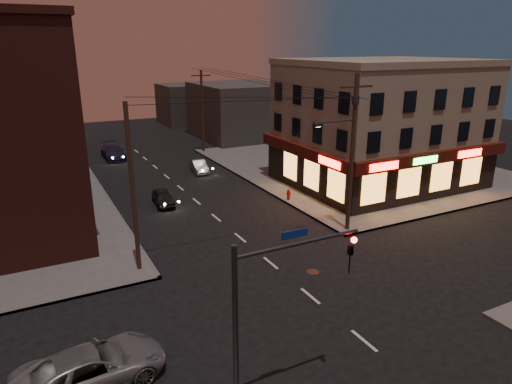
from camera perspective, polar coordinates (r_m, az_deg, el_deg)
ground at (r=23.10m, az=6.81°, el=-12.80°), size 120.00×120.00×0.00m
sidewalk_ne at (r=47.40m, az=12.10°, el=3.27°), size 24.00×28.00×0.15m
pizza_building at (r=40.89m, az=15.25°, el=8.30°), size 15.85×12.85×10.50m
bg_building_ne_a at (r=60.50m, az=-2.28°, el=10.08°), size 10.00×12.00×7.00m
bg_building_nw at (r=58.81m, az=-28.96°, el=8.15°), size 9.00×10.00×8.00m
bg_building_ne_b at (r=72.71m, az=-8.53°, el=10.83°), size 8.00×8.00×6.00m
utility_pole_main at (r=29.18m, az=11.80°, el=5.70°), size 4.20×0.44×10.00m
utility_pole_far at (r=52.09m, az=-6.72°, el=9.98°), size 0.26×0.26×9.00m
utility_pole_west at (r=24.30m, az=-15.16°, el=0.29°), size 0.24×0.24×9.00m
traffic_signal at (r=14.35m, az=1.25°, el=-14.05°), size 4.49×0.32×6.47m
suv_cross at (r=18.47m, az=-19.83°, el=-19.95°), size 5.54×3.04×1.47m
sedan_near at (r=35.66m, az=-11.51°, el=-0.69°), size 1.70×3.58×1.18m
sedan_mid at (r=44.37m, az=-7.15°, el=3.21°), size 1.65×3.65×1.16m
sedan_far at (r=51.78m, az=-17.44°, el=4.83°), size 2.14×5.16×1.49m
fire_hydrant at (r=35.82m, az=4.10°, el=-0.23°), size 0.39×0.39×0.86m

